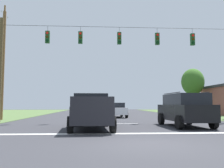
# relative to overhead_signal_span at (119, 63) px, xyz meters

# --- Properties ---
(ground_plane) EXTENTS (120.00, 120.00, 0.00)m
(ground_plane) POSITION_rel_overhead_signal_span_xyz_m (-0.08, -10.55, -4.56)
(ground_plane) COLOR #333338
(stop_bar_stripe) EXTENTS (16.02, 0.45, 0.01)m
(stop_bar_stripe) POSITION_rel_overhead_signal_span_xyz_m (-0.08, -7.50, -4.55)
(stop_bar_stripe) COLOR white
(stop_bar_stripe) RESTS_ON ground
(lane_dash_0) EXTENTS (2.50, 0.15, 0.01)m
(lane_dash_0) POSITION_rel_overhead_signal_span_xyz_m (-0.08, -1.50, -4.55)
(lane_dash_0) COLOR white
(lane_dash_0) RESTS_ON ground
(lane_dash_1) EXTENTS (2.50, 0.15, 0.01)m
(lane_dash_1) POSITION_rel_overhead_signal_span_xyz_m (-0.08, 6.04, -4.55)
(lane_dash_1) COLOR white
(lane_dash_1) RESTS_ON ground
(lane_dash_2) EXTENTS (2.50, 0.15, 0.01)m
(lane_dash_2) POSITION_rel_overhead_signal_span_xyz_m (-0.08, 14.27, -4.55)
(lane_dash_2) COLOR white
(lane_dash_2) RESTS_ON ground
(overhead_signal_span) EXTENTS (18.47, 0.31, 8.00)m
(overhead_signal_span) POSITION_rel_overhead_signal_span_xyz_m (0.00, 0.00, 0.00)
(overhead_signal_span) COLOR brown
(overhead_signal_span) RESTS_ON ground
(pickup_truck) EXTENTS (2.50, 5.49, 1.95)m
(pickup_truck) POSITION_rel_overhead_signal_span_xyz_m (-2.08, -5.29, -3.59)
(pickup_truck) COLOR black
(pickup_truck) RESTS_ON ground
(suv_black) EXTENTS (2.38, 4.88, 2.05)m
(suv_black) POSITION_rel_overhead_signal_span_xyz_m (3.61, -4.16, -3.50)
(suv_black) COLOR black
(suv_black) RESTS_ON ground
(distant_car_crossing_white) EXTENTS (2.28, 4.42, 1.52)m
(distant_car_crossing_white) POSITION_rel_overhead_signal_span_xyz_m (0.21, 6.97, -3.77)
(distant_car_crossing_white) COLOR silver
(distant_car_crossing_white) RESTS_ON ground
(distant_car_oncoming) EXTENTS (4.46, 2.35, 1.52)m
(distant_car_oncoming) POSITION_rel_overhead_signal_span_xyz_m (-0.40, 16.15, -3.77)
(distant_car_oncoming) COLOR silver
(distant_car_oncoming) RESTS_ON ground
(utility_pole_far_right) EXTENTS (0.28, 1.61, 10.16)m
(utility_pole_far_right) POSITION_rel_overhead_signal_span_xyz_m (-9.98, 2.89, 0.41)
(utility_pole_far_right) COLOR brown
(utility_pole_far_right) RESTS_ON ground
(tree_roadside_far_right) EXTENTS (3.06, 3.06, 6.23)m
(tree_roadside_far_right) POSITION_rel_overhead_signal_span_xyz_m (11.30, 13.79, -0.16)
(tree_roadside_far_right) COLOR brown
(tree_roadside_far_right) RESTS_ON ground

